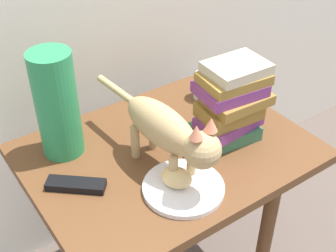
{
  "coord_description": "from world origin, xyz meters",
  "views": [
    {
      "loc": [
        -0.57,
        -0.81,
        1.41
      ],
      "look_at": [
        0.0,
        0.0,
        0.68
      ],
      "focal_mm": 48.45,
      "sensor_mm": 36.0,
      "label": 1
    }
  ],
  "objects_px": {
    "candle_jar": "(204,87)",
    "cat": "(169,131)",
    "side_table": "(168,173)",
    "tv_remote": "(76,185)",
    "bread_roll": "(177,177)",
    "book_stack": "(231,103)",
    "plate": "(183,188)",
    "green_vase": "(57,105)"
  },
  "relations": [
    {
      "from": "plate",
      "to": "side_table",
      "type": "bearing_deg",
      "value": 68.43
    },
    {
      "from": "book_stack",
      "to": "green_vase",
      "type": "height_order",
      "value": "green_vase"
    },
    {
      "from": "tv_remote",
      "to": "cat",
      "type": "bearing_deg",
      "value": 21.22
    },
    {
      "from": "green_vase",
      "to": "bread_roll",
      "type": "bearing_deg",
      "value": -61.73
    },
    {
      "from": "book_stack",
      "to": "candle_jar",
      "type": "height_order",
      "value": "book_stack"
    },
    {
      "from": "side_table",
      "to": "plate",
      "type": "bearing_deg",
      "value": -111.57
    },
    {
      "from": "cat",
      "to": "book_stack",
      "type": "xyz_separation_m",
      "value": [
        0.22,
        0.02,
        -0.01
      ]
    },
    {
      "from": "plate",
      "to": "green_vase",
      "type": "height_order",
      "value": "green_vase"
    },
    {
      "from": "cat",
      "to": "side_table",
      "type": "bearing_deg",
      "value": 55.91
    },
    {
      "from": "plate",
      "to": "green_vase",
      "type": "xyz_separation_m",
      "value": [
        -0.18,
        0.32,
        0.14
      ]
    },
    {
      "from": "side_table",
      "to": "cat",
      "type": "relative_size",
      "value": 1.62
    },
    {
      "from": "cat",
      "to": "bread_roll",
      "type": "bearing_deg",
      "value": -108.7
    },
    {
      "from": "side_table",
      "to": "tv_remote",
      "type": "distance_m",
      "value": 0.3
    },
    {
      "from": "side_table",
      "to": "candle_jar",
      "type": "xyz_separation_m",
      "value": [
        0.25,
        0.16,
        0.13
      ]
    },
    {
      "from": "plate",
      "to": "candle_jar",
      "type": "height_order",
      "value": "candle_jar"
    },
    {
      "from": "side_table",
      "to": "candle_jar",
      "type": "bearing_deg",
      "value": 31.73
    },
    {
      "from": "bread_roll",
      "to": "green_vase",
      "type": "xyz_separation_m",
      "value": [
        -0.17,
        0.31,
        0.11
      ]
    },
    {
      "from": "side_table",
      "to": "green_vase",
      "type": "bearing_deg",
      "value": 145.62
    },
    {
      "from": "bread_roll",
      "to": "book_stack",
      "type": "distance_m",
      "value": 0.27
    },
    {
      "from": "bread_roll",
      "to": "green_vase",
      "type": "bearing_deg",
      "value": 118.27
    },
    {
      "from": "side_table",
      "to": "book_stack",
      "type": "height_order",
      "value": "book_stack"
    },
    {
      "from": "candle_jar",
      "to": "tv_remote",
      "type": "relative_size",
      "value": 0.57
    },
    {
      "from": "candle_jar",
      "to": "bread_roll",
      "type": "bearing_deg",
      "value": -137.48
    },
    {
      "from": "bread_roll",
      "to": "cat",
      "type": "bearing_deg",
      "value": 71.3
    },
    {
      "from": "plate",
      "to": "bread_roll",
      "type": "xyz_separation_m",
      "value": [
        -0.01,
        0.01,
        0.03
      ]
    },
    {
      "from": "candle_jar",
      "to": "green_vase",
      "type": "bearing_deg",
      "value": 179.07
    },
    {
      "from": "plate",
      "to": "bread_roll",
      "type": "relative_size",
      "value": 2.59
    },
    {
      "from": "side_table",
      "to": "cat",
      "type": "height_order",
      "value": "cat"
    },
    {
      "from": "bread_roll",
      "to": "plate",
      "type": "bearing_deg",
      "value": -43.08
    },
    {
      "from": "green_vase",
      "to": "side_table",
      "type": "bearing_deg",
      "value": -34.38
    },
    {
      "from": "plate",
      "to": "candle_jar",
      "type": "relative_size",
      "value": 2.44
    },
    {
      "from": "cat",
      "to": "tv_remote",
      "type": "height_order",
      "value": "cat"
    },
    {
      "from": "bread_roll",
      "to": "book_stack",
      "type": "relative_size",
      "value": 0.34
    },
    {
      "from": "book_stack",
      "to": "plate",
      "type": "bearing_deg",
      "value": -156.67
    },
    {
      "from": "bread_roll",
      "to": "cat",
      "type": "height_order",
      "value": "cat"
    },
    {
      "from": "side_table",
      "to": "book_stack",
      "type": "relative_size",
      "value": 3.24
    },
    {
      "from": "plate",
      "to": "book_stack",
      "type": "distance_m",
      "value": 0.28
    },
    {
      "from": "book_stack",
      "to": "side_table",
      "type": "bearing_deg",
      "value": 162.44
    },
    {
      "from": "plate",
      "to": "candle_jar",
      "type": "bearing_deg",
      "value": 44.8
    },
    {
      "from": "book_stack",
      "to": "candle_jar",
      "type": "distance_m",
      "value": 0.24
    },
    {
      "from": "candle_jar",
      "to": "cat",
      "type": "bearing_deg",
      "value": -142.61
    },
    {
      "from": "plate",
      "to": "candle_jar",
      "type": "xyz_separation_m",
      "value": [
        0.31,
        0.31,
        0.03
      ]
    }
  ]
}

